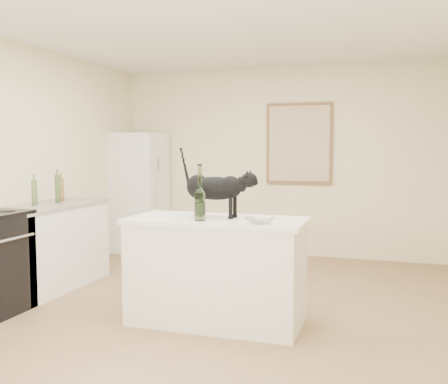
# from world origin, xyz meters

# --- Properties ---
(floor) EXTENTS (5.50, 5.50, 0.00)m
(floor) POSITION_xyz_m (0.00, 0.00, 0.00)
(floor) COLOR #8F734C
(floor) RESTS_ON ground
(ceiling) EXTENTS (5.50, 5.50, 0.00)m
(ceiling) POSITION_xyz_m (0.00, 0.00, 2.60)
(ceiling) COLOR white
(ceiling) RESTS_ON ground
(wall_back) EXTENTS (4.50, 0.00, 4.50)m
(wall_back) POSITION_xyz_m (0.00, 2.75, 1.30)
(wall_back) COLOR beige
(wall_back) RESTS_ON ground
(wall_left) EXTENTS (0.00, 5.50, 5.50)m
(wall_left) POSITION_xyz_m (-2.25, 0.00, 1.30)
(wall_left) COLOR beige
(wall_left) RESTS_ON ground
(island_base) EXTENTS (1.44, 0.67, 0.86)m
(island_base) POSITION_xyz_m (0.10, -0.20, 0.43)
(island_base) COLOR white
(island_base) RESTS_ON floor
(island_top) EXTENTS (1.50, 0.70, 0.04)m
(island_top) POSITION_xyz_m (0.10, -0.20, 0.88)
(island_top) COLOR white
(island_top) RESTS_ON island_base
(left_cabinets) EXTENTS (0.60, 1.40, 0.86)m
(left_cabinets) POSITION_xyz_m (-1.95, 0.30, 0.43)
(left_cabinets) COLOR white
(left_cabinets) RESTS_ON floor
(left_countertop) EXTENTS (0.62, 1.44, 0.04)m
(left_countertop) POSITION_xyz_m (-1.95, 0.30, 0.88)
(left_countertop) COLOR gray
(left_countertop) RESTS_ON left_cabinets
(fridge) EXTENTS (0.68, 0.68, 1.70)m
(fridge) POSITION_xyz_m (-1.95, 2.35, 0.85)
(fridge) COLOR white
(fridge) RESTS_ON floor
(artwork_frame) EXTENTS (0.90, 0.03, 1.10)m
(artwork_frame) POSITION_xyz_m (0.30, 2.72, 1.55)
(artwork_frame) COLOR brown
(artwork_frame) RESTS_ON wall_back
(artwork_canvas) EXTENTS (0.82, 0.00, 1.02)m
(artwork_canvas) POSITION_xyz_m (0.30, 2.70, 1.55)
(artwork_canvas) COLOR beige
(artwork_canvas) RESTS_ON wall_back
(black_cat) EXTENTS (0.65, 0.26, 0.44)m
(black_cat) POSITION_xyz_m (0.06, -0.13, 1.12)
(black_cat) COLOR black
(black_cat) RESTS_ON island_top
(wine_bottle) EXTENTS (0.10, 0.10, 0.41)m
(wine_bottle) POSITION_xyz_m (0.01, -0.36, 1.10)
(wine_bottle) COLOR #346026
(wine_bottle) RESTS_ON island_top
(glass_bowl) EXTENTS (0.26, 0.26, 0.06)m
(glass_bowl) POSITION_xyz_m (0.53, -0.39, 0.93)
(glass_bowl) COLOR white
(glass_bowl) RESTS_ON island_top
(fridge_paper) EXTENTS (0.05, 0.15, 0.20)m
(fridge_paper) POSITION_xyz_m (-1.60, 2.36, 1.28)
(fridge_paper) COLOR white
(fridge_paper) RESTS_ON fridge
(counter_bottle_cluster) EXTENTS (0.12, 0.49, 0.30)m
(counter_bottle_cluster) POSITION_xyz_m (-1.97, 0.38, 1.04)
(counter_bottle_cluster) COLOR brown
(counter_bottle_cluster) RESTS_ON left_countertop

